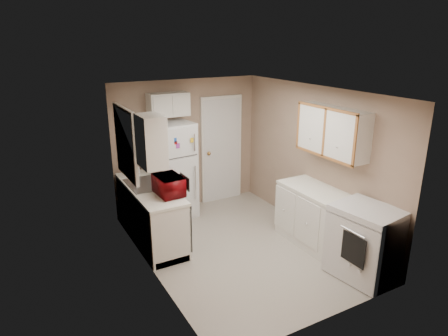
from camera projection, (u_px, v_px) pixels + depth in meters
floor at (240, 247)px, 6.19m from camera, size 3.80×3.80×0.00m
ceiling at (242, 91)px, 5.44m from camera, size 3.80×3.80×0.00m
wall_left at (148, 191)px, 5.17m from camera, size 3.80×3.80×0.00m
wall_right at (314, 160)px, 6.46m from camera, size 3.80×3.80×0.00m
wall_back at (187, 145)px, 7.39m from camera, size 2.80×2.80×0.00m
wall_front at (333, 225)px, 4.24m from camera, size 2.80×2.80×0.00m
left_counter at (151, 214)px, 6.29m from camera, size 0.60×1.80×0.90m
dishwasher at (183, 222)px, 5.91m from camera, size 0.03×0.58×0.72m
sink at (146, 186)px, 6.29m from camera, size 0.54×0.74×0.16m
microwave at (169, 185)px, 5.82m from camera, size 0.52×0.30×0.34m
soap_bottle at (136, 170)px, 6.65m from camera, size 0.11×0.11×0.21m
window_blinds at (126, 143)px, 5.93m from camera, size 0.10×0.98×1.08m
upper_cabinet_left at (151, 141)px, 5.23m from camera, size 0.30×0.45×0.70m
refrigerator at (172, 170)px, 7.05m from camera, size 0.77×0.76×1.72m
cabinet_over_fridge at (168, 105)px, 6.83m from camera, size 0.70×0.30×0.40m
interior_door at (222, 150)px, 7.74m from camera, size 0.86×0.06×2.08m
right_counter at (332, 226)px, 5.89m from camera, size 0.60×2.00×0.90m
stove at (365, 242)px, 5.31m from camera, size 0.78×0.91×1.01m
upper_cabinet_right at (333, 131)px, 5.79m from camera, size 0.30×1.20×0.70m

